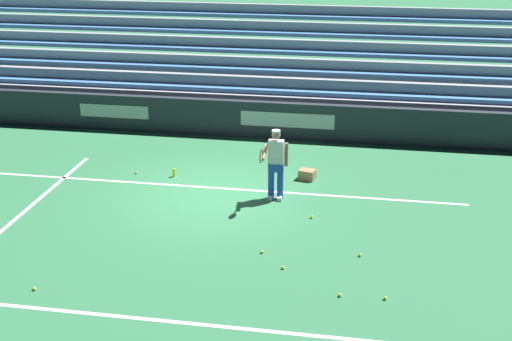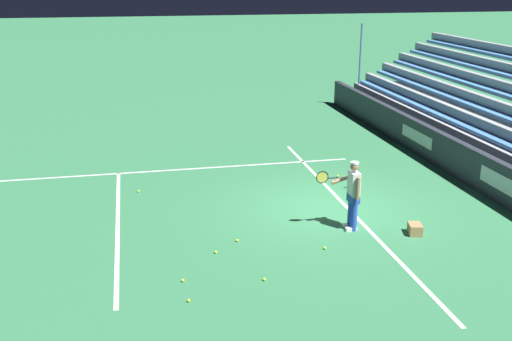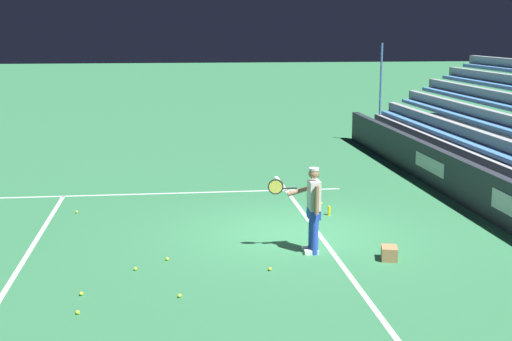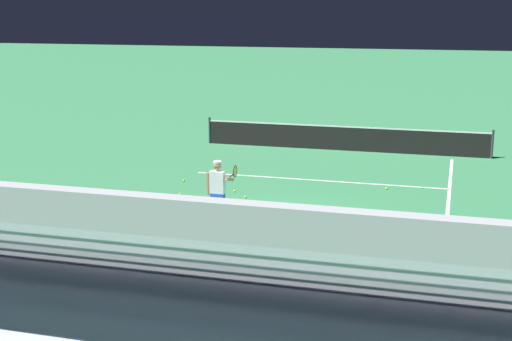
{
  "view_description": "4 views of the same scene",
  "coord_description": "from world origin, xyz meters",
  "px_view_note": "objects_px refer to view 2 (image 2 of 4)",
  "views": [
    {
      "loc": [
        -3.73,
        15.48,
        6.69
      ],
      "look_at": [
        -1.09,
        0.48,
        0.91
      ],
      "focal_mm": 50.0,
      "sensor_mm": 36.0,
      "label": 1
    },
    {
      "loc": [
        -14.17,
        4.99,
        5.92
      ],
      "look_at": [
        0.46,
        1.87,
        1.02
      ],
      "focal_mm": 42.0,
      "sensor_mm": 36.0,
      "label": 2
    },
    {
      "loc": [
        -14.78,
        2.67,
        4.36
      ],
      "look_at": [
        0.4,
        0.8,
        1.32
      ],
      "focal_mm": 50.0,
      "sensor_mm": 36.0,
      "label": 3
    },
    {
      "loc": [
        4.22,
        -16.47,
        5.45
      ],
      "look_at": [
        -0.6,
        0.36,
        1.43
      ],
      "focal_mm": 50.0,
      "sensor_mm": 36.0,
      "label": 4
    }
  ],
  "objects_px": {
    "ball_box_cardboard": "(415,229)",
    "tennis_ball_midcourt": "(139,191)",
    "tennis_ball_far_left": "(189,300)",
    "tennis_ball_far_right": "(325,248)",
    "tennis_ball_on_baseline": "(237,240)",
    "water_bottle": "(349,185)",
    "tennis_ball_toward_net": "(183,280)",
    "tennis_ball_near_player": "(338,176)",
    "tennis_ball_by_box": "(216,252)",
    "tennis_ball_stray_back": "(264,279)",
    "tennis_player": "(352,195)"
  },
  "relations": [
    {
      "from": "tennis_ball_far_left",
      "to": "water_bottle",
      "type": "height_order",
      "value": "water_bottle"
    },
    {
      "from": "tennis_ball_by_box",
      "to": "tennis_ball_midcourt",
      "type": "bearing_deg",
      "value": 19.89
    },
    {
      "from": "tennis_player",
      "to": "tennis_ball_on_baseline",
      "type": "distance_m",
      "value": 2.98
    },
    {
      "from": "ball_box_cardboard",
      "to": "tennis_ball_midcourt",
      "type": "relative_size",
      "value": 6.06
    },
    {
      "from": "tennis_ball_stray_back",
      "to": "tennis_ball_far_left",
      "type": "bearing_deg",
      "value": 107.86
    },
    {
      "from": "tennis_player",
      "to": "water_bottle",
      "type": "relative_size",
      "value": 7.8
    },
    {
      "from": "tennis_ball_toward_net",
      "to": "ball_box_cardboard",
      "type": "bearing_deg",
      "value": -78.03
    },
    {
      "from": "tennis_player",
      "to": "tennis_ball_near_player",
      "type": "distance_m",
      "value": 4.05
    },
    {
      "from": "tennis_ball_far_right",
      "to": "tennis_ball_near_player",
      "type": "distance_m",
      "value": 5.2
    },
    {
      "from": "ball_box_cardboard",
      "to": "tennis_ball_far_left",
      "type": "bearing_deg",
      "value": 109.65
    },
    {
      "from": "tennis_player",
      "to": "tennis_ball_far_left",
      "type": "height_order",
      "value": "tennis_player"
    },
    {
      "from": "tennis_ball_stray_back",
      "to": "water_bottle",
      "type": "distance_m",
      "value": 6.11
    },
    {
      "from": "tennis_player",
      "to": "ball_box_cardboard",
      "type": "bearing_deg",
      "value": -114.06
    },
    {
      "from": "tennis_ball_on_baseline",
      "to": "tennis_ball_near_player",
      "type": "bearing_deg",
      "value": -44.14
    },
    {
      "from": "tennis_ball_far_left",
      "to": "tennis_ball_far_right",
      "type": "relative_size",
      "value": 1.0
    },
    {
      "from": "tennis_player",
      "to": "tennis_ball_toward_net",
      "type": "bearing_deg",
      "value": 113.09
    },
    {
      "from": "tennis_ball_on_baseline",
      "to": "tennis_ball_far_right",
      "type": "relative_size",
      "value": 1.0
    },
    {
      "from": "tennis_player",
      "to": "tennis_ball_toward_net",
      "type": "height_order",
      "value": "tennis_player"
    },
    {
      "from": "tennis_ball_stray_back",
      "to": "tennis_player",
      "type": "bearing_deg",
      "value": -51.34
    },
    {
      "from": "tennis_ball_on_baseline",
      "to": "tennis_ball_far_left",
      "type": "bearing_deg",
      "value": 150.69
    },
    {
      "from": "tennis_ball_on_baseline",
      "to": "tennis_ball_midcourt",
      "type": "xyz_separation_m",
      "value": [
        3.88,
        2.17,
        0.0
      ]
    },
    {
      "from": "tennis_ball_near_player",
      "to": "water_bottle",
      "type": "relative_size",
      "value": 0.3
    },
    {
      "from": "tennis_ball_by_box",
      "to": "tennis_ball_midcourt",
      "type": "distance_m",
      "value": 4.66
    },
    {
      "from": "tennis_ball_near_player",
      "to": "tennis_ball_far_left",
      "type": "bearing_deg",
      "value": 140.86
    },
    {
      "from": "tennis_ball_on_baseline",
      "to": "water_bottle",
      "type": "relative_size",
      "value": 0.3
    },
    {
      "from": "tennis_ball_far_left",
      "to": "water_bottle",
      "type": "distance_m",
      "value": 7.53
    },
    {
      "from": "tennis_ball_by_box",
      "to": "tennis_ball_midcourt",
      "type": "relative_size",
      "value": 1.0
    },
    {
      "from": "tennis_ball_far_left",
      "to": "tennis_ball_near_player",
      "type": "bearing_deg",
      "value": -39.14
    },
    {
      "from": "tennis_ball_far_left",
      "to": "tennis_ball_toward_net",
      "type": "xyz_separation_m",
      "value": [
        0.81,
        0.04,
        0.0
      ]
    },
    {
      "from": "tennis_ball_stray_back",
      "to": "tennis_ball_near_player",
      "type": "xyz_separation_m",
      "value": [
        5.95,
        -3.67,
        0.0
      ]
    },
    {
      "from": "water_bottle",
      "to": "tennis_ball_toward_net",
      "type": "bearing_deg",
      "value": 131.27
    },
    {
      "from": "ball_box_cardboard",
      "to": "water_bottle",
      "type": "distance_m",
      "value": 3.44
    },
    {
      "from": "water_bottle",
      "to": "tennis_player",
      "type": "bearing_deg",
      "value": 160.6
    },
    {
      "from": "tennis_ball_midcourt",
      "to": "tennis_ball_near_player",
      "type": "xyz_separation_m",
      "value": [
        0.11,
        -6.03,
        0.0
      ]
    },
    {
      "from": "tennis_ball_by_box",
      "to": "tennis_ball_stray_back",
      "type": "bearing_deg",
      "value": -151.63
    },
    {
      "from": "water_bottle",
      "to": "tennis_ball_on_baseline",
      "type": "bearing_deg",
      "value": 127.59
    },
    {
      "from": "ball_box_cardboard",
      "to": "tennis_ball_far_right",
      "type": "bearing_deg",
      "value": 98.55
    },
    {
      "from": "tennis_ball_on_baseline",
      "to": "tennis_ball_by_box",
      "type": "height_order",
      "value": "same"
    },
    {
      "from": "tennis_ball_on_baseline",
      "to": "tennis_ball_near_player",
      "type": "distance_m",
      "value": 5.55
    },
    {
      "from": "tennis_player",
      "to": "tennis_ball_near_player",
      "type": "bearing_deg",
      "value": -14.86
    },
    {
      "from": "tennis_player",
      "to": "tennis_ball_midcourt",
      "type": "distance_m",
      "value": 6.3
    },
    {
      "from": "tennis_ball_far_left",
      "to": "tennis_ball_stray_back",
      "type": "relative_size",
      "value": 1.0
    },
    {
      "from": "tennis_ball_by_box",
      "to": "tennis_ball_stray_back",
      "type": "xyz_separation_m",
      "value": [
        -1.45,
        -0.78,
        0.0
      ]
    },
    {
      "from": "tennis_ball_on_baseline",
      "to": "water_bottle",
      "type": "height_order",
      "value": "water_bottle"
    },
    {
      "from": "tennis_ball_on_baseline",
      "to": "tennis_ball_toward_net",
      "type": "distance_m",
      "value": 2.19
    },
    {
      "from": "ball_box_cardboard",
      "to": "tennis_ball_midcourt",
      "type": "height_order",
      "value": "ball_box_cardboard"
    },
    {
      "from": "tennis_ball_toward_net",
      "to": "tennis_ball_stray_back",
      "type": "distance_m",
      "value": 1.65
    },
    {
      "from": "tennis_ball_on_baseline",
      "to": "tennis_ball_stray_back",
      "type": "distance_m",
      "value": 1.97
    },
    {
      "from": "tennis_ball_toward_net",
      "to": "water_bottle",
      "type": "relative_size",
      "value": 0.3
    },
    {
      "from": "tennis_ball_by_box",
      "to": "water_bottle",
      "type": "distance_m",
      "value": 5.61
    }
  ]
}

